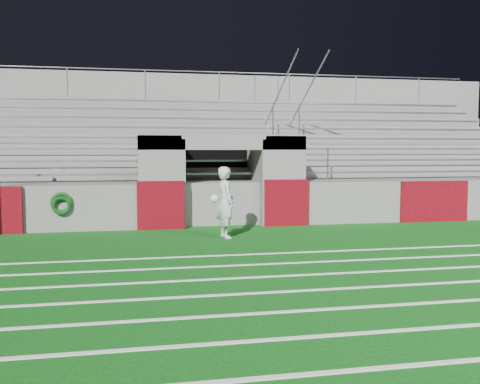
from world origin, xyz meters
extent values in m
plane|color=#0C4A10|center=(0.00, 0.00, 0.00)|extent=(90.00, 90.00, 0.00)
cube|color=white|center=(0.00, -7.00, 0.01)|extent=(28.00, 0.09, 0.01)
cube|color=white|center=(0.00, -6.00, 0.01)|extent=(28.00, 0.09, 0.01)
cube|color=white|center=(0.00, -5.00, 0.01)|extent=(28.00, 0.09, 0.01)
cube|color=white|center=(0.00, -4.00, 0.01)|extent=(28.00, 0.09, 0.01)
cube|color=white|center=(0.00, -3.00, 0.01)|extent=(28.00, 0.09, 0.01)
cube|color=white|center=(0.00, -2.00, 0.01)|extent=(28.00, 0.09, 0.01)
cube|color=white|center=(0.00, -1.00, 0.01)|extent=(28.00, 0.09, 0.01)
cube|color=slate|center=(7.70, 3.17, 0.62)|extent=(10.60, 0.35, 1.25)
cube|color=slate|center=(-1.80, 3.50, 1.30)|extent=(1.20, 1.00, 2.60)
cube|color=slate|center=(1.80, 3.50, 1.30)|extent=(1.20, 1.00, 2.60)
cube|color=black|center=(0.00, 5.20, 1.25)|extent=(2.60, 0.20, 2.50)
cube|color=slate|center=(-1.15, 4.10, 1.25)|extent=(0.10, 2.20, 2.50)
cube|color=slate|center=(1.15, 4.10, 1.25)|extent=(0.10, 2.20, 2.50)
cube|color=slate|center=(0.00, 3.50, 2.40)|extent=(4.80, 1.00, 0.40)
cube|color=slate|center=(0.00, 7.35, 1.15)|extent=(26.00, 8.00, 0.20)
cube|color=slate|center=(0.00, 7.35, 0.53)|extent=(26.00, 8.00, 1.05)
cube|color=#53070F|center=(-1.80, 2.94, 0.68)|extent=(1.30, 0.15, 1.35)
cube|color=#53070F|center=(1.80, 2.94, 0.68)|extent=(1.30, 0.15, 1.35)
cube|color=#53070F|center=(6.50, 2.94, 0.62)|extent=(2.20, 0.15, 1.25)
cube|color=gray|center=(0.00, 4.43, 1.47)|extent=(23.00, 0.28, 0.06)
cube|color=slate|center=(0.00, 5.28, 1.44)|extent=(24.00, 0.75, 0.38)
cube|color=gray|center=(0.00, 5.18, 1.85)|extent=(23.00, 0.28, 0.06)
cube|color=slate|center=(0.00, 6.03, 1.63)|extent=(24.00, 0.75, 0.76)
cube|color=gray|center=(0.00, 5.93, 2.23)|extent=(23.00, 0.28, 0.06)
cube|color=slate|center=(0.00, 6.78, 1.82)|extent=(24.00, 0.75, 1.14)
cube|color=gray|center=(0.00, 6.68, 2.61)|extent=(23.00, 0.28, 0.06)
cube|color=slate|center=(0.00, 7.53, 2.01)|extent=(24.00, 0.75, 1.52)
cube|color=gray|center=(0.00, 7.43, 2.99)|extent=(23.00, 0.28, 0.06)
cube|color=slate|center=(0.00, 8.28, 2.20)|extent=(24.00, 0.75, 1.90)
cube|color=gray|center=(0.00, 8.18, 3.37)|extent=(23.00, 0.28, 0.06)
cube|color=slate|center=(0.00, 9.03, 2.39)|extent=(24.00, 0.75, 2.28)
cube|color=gray|center=(0.00, 8.93, 3.75)|extent=(23.00, 0.28, 0.06)
cube|color=slate|center=(0.00, 9.78, 2.58)|extent=(24.00, 0.75, 2.66)
cube|color=gray|center=(0.00, 9.68, 4.13)|extent=(23.00, 0.28, 0.06)
cube|color=slate|center=(0.00, 10.45, 2.65)|extent=(26.00, 0.60, 5.29)
cylinder|color=#A5A8AD|center=(2.50, 4.15, 1.75)|extent=(0.05, 0.05, 1.00)
cylinder|color=#A5A8AD|center=(2.50, 7.15, 3.27)|extent=(0.05, 0.05, 1.00)
cylinder|color=#A5A8AD|center=(2.50, 10.15, 4.79)|extent=(0.05, 0.05, 1.00)
cylinder|color=#A5A8AD|center=(2.50, 7.15, 3.77)|extent=(0.05, 6.02, 3.08)
cylinder|color=#A5A8AD|center=(3.50, 4.15, 1.75)|extent=(0.05, 0.05, 1.00)
cylinder|color=#A5A8AD|center=(3.50, 7.15, 3.27)|extent=(0.05, 0.05, 1.00)
cylinder|color=#A5A8AD|center=(3.50, 10.15, 4.79)|extent=(0.05, 0.05, 1.00)
cylinder|color=#A5A8AD|center=(3.50, 7.15, 3.77)|extent=(0.05, 6.02, 3.08)
cylinder|color=#A5A8AD|center=(-5.00, 10.15, 4.84)|extent=(0.05, 0.05, 1.10)
cylinder|color=#A5A8AD|center=(-2.00, 10.15, 4.84)|extent=(0.05, 0.05, 1.10)
cylinder|color=#A5A8AD|center=(1.00, 10.15, 4.84)|extent=(0.05, 0.05, 1.10)
cylinder|color=#A5A8AD|center=(4.00, 10.15, 4.84)|extent=(0.05, 0.05, 1.10)
cylinder|color=#A5A8AD|center=(7.00, 10.15, 4.84)|extent=(0.05, 0.05, 1.10)
cylinder|color=#A5A8AD|center=(10.00, 10.15, 4.84)|extent=(0.05, 0.05, 1.10)
cylinder|color=#A5A8AD|center=(0.00, 10.15, 5.39)|extent=(24.00, 0.05, 0.05)
imported|color=silver|center=(-0.28, 1.24, 0.89)|extent=(0.55, 0.72, 1.79)
sphere|color=white|center=(-0.59, 1.11, 1.00)|extent=(0.20, 0.20, 0.20)
torus|color=#0E4612|center=(-4.42, 2.95, 0.79)|extent=(0.58, 0.11, 0.58)
torus|color=#0C3D11|center=(-4.42, 2.90, 0.72)|extent=(0.51, 0.10, 0.51)
camera|label=1|loc=(-2.54, -11.85, 2.21)|focal=40.00mm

